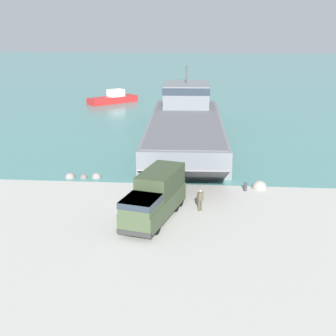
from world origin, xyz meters
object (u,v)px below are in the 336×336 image
military_truck (155,197)px  soldier_on_ramp (200,199)px  moored_boat_a (113,99)px  mooring_bollard (245,186)px  landing_craft (186,121)px

military_truck → soldier_on_ramp: size_ratio=4.72×
soldier_on_ramp → moored_boat_a: 49.94m
military_truck → mooring_bollard: 9.36m
landing_craft → mooring_bollard: size_ratio=45.23×
landing_craft → military_truck: 24.98m
soldier_on_ramp → moored_boat_a: size_ratio=0.20×
military_truck → soldier_on_ramp: 3.61m
moored_boat_a → mooring_bollard: size_ratio=11.07×
landing_craft → moored_boat_a: landing_craft is taller
landing_craft → soldier_on_ramp: (2.20, -23.38, -1.00)m
soldier_on_ramp → moored_boat_a: moored_boat_a is taller
landing_craft → military_truck: (-0.99, -24.96, -0.34)m
landing_craft → mooring_bollard: (5.87, -18.70, -1.57)m
moored_boat_a → mooring_bollard: 46.94m
landing_craft → moored_boat_a: size_ratio=4.08×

